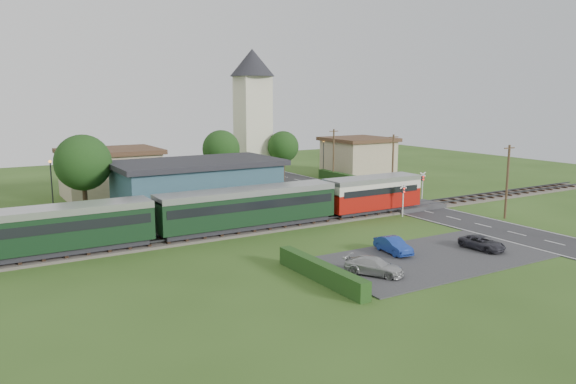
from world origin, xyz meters
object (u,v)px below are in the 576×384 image
church_tower (253,105)px  car_park_blue (393,245)px  equipment_hut (133,216)px  house_west (110,173)px  pedestrian_near (298,202)px  train (214,210)px  crossing_signal_far (423,182)px  car_on_road (348,186)px  car_park_dark (482,243)px  car_park_silver (374,266)px  pedestrian_far (147,222)px  house_east (358,156)px  station_building (197,187)px  crossing_signal_near (403,195)px

church_tower → car_park_blue: (-8.01, -37.71, -9.56)m
equipment_hut → car_park_blue: (14.99, -14.91, -1.09)m
house_west → pedestrian_near: house_west is taller
house_west → car_park_blue: 36.78m
train → crossing_signal_far: train is taller
car_on_road → car_park_blue: size_ratio=0.99×
car_park_dark → car_park_silver: bearing=178.5°
church_tower → car_park_dark: 41.60m
pedestrian_far → church_tower: bearing=-43.9°
car_on_road → pedestrian_far: 28.73m
house_east → equipment_hut: bearing=-153.7°
car_park_dark → car_on_road: bearing=71.0°
church_tower → car_park_silver: (-12.45, -40.88, -9.58)m
train → pedestrian_near: bearing=16.6°
train → church_tower: bearing=56.5°
car_park_silver → pedestrian_far: (-9.47, 17.88, 0.56)m
car_park_silver → pedestrian_near: size_ratio=2.05×
car_on_road → car_park_dark: 27.04m
house_west → crossing_signal_far: size_ratio=3.30×
pedestrian_near → car_park_blue: bearing=85.6°
car_park_silver → church_tower: bearing=41.1°
car_park_dark → house_east: bearing=61.6°
house_west → pedestrian_far: 20.15m
car_park_silver → house_east: bearing=21.3°
car_park_blue → pedestrian_near: (0.88, 14.71, 0.74)m
crossing_signal_far → car_park_dark: bearing=-121.2°
church_tower → car_park_silver: church_tower is taller
church_tower → house_west: 21.55m
equipment_hut → pedestrian_near: equipment_hut is taller
church_tower → house_east: size_ratio=2.00×
car_on_road → pedestrian_far: pedestrian_far is taller
equipment_hut → house_west: size_ratio=0.24×
house_east → station_building: bearing=-156.6°
house_east → church_tower: bearing=165.1°
crossing_signal_near → pedestrian_far: 23.96m
crossing_signal_near → car_on_road: size_ratio=0.94×
car_park_blue → crossing_signal_far: bearing=46.9°
house_west → crossing_signal_near: 33.22m
church_tower → house_east: (15.00, -4.00, -7.43)m
train → pedestrian_near: 10.51m
house_west → crossing_signal_far: house_west is taller
crossing_signal_near → car_on_road: 14.73m
house_east → crossing_signal_near: size_ratio=2.69×
station_building → car_park_dark: size_ratio=4.49×
equipment_hut → car_park_dark: 27.76m
station_building → car_park_silver: (2.55, -23.87, -2.05)m
house_east → car_park_silver: bearing=-126.7°
house_east → car_park_silver: size_ratio=2.27×
car_park_blue → train: bearing=134.6°
equipment_hut → pedestrian_far: equipment_hut is taller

